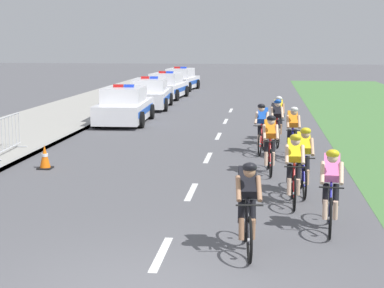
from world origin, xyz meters
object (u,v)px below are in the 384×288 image
object	(u,v)px
cyclist_eighth	(278,117)
cyclist_fourth	(304,159)
cyclist_sixth	(293,132)
cyclist_seventh	(262,127)
cyclist_lead	(248,205)
cyclist_third	(294,168)
cyclist_second	(331,188)
police_car_furthest	(181,80)
police_car_nearest	(125,107)
police_car_second	(150,95)
cyclist_fifth	(270,143)
crowd_barrier_rear	(6,136)
traffic_cone_near	(45,157)
cyclist_ninth	(276,121)
police_car_third	(166,87)

from	to	relation	value
cyclist_eighth	cyclist_fourth	bearing A→B (deg)	-86.91
cyclist_sixth	cyclist_seventh	xyz separation A→B (m)	(-0.87, 0.74, 0.00)
cyclist_lead	cyclist_fourth	size ratio (longest dim) A/B	1.00
cyclist_third	cyclist_eighth	distance (m)	8.19
cyclist_second	police_car_furthest	distance (m)	30.95
police_car_nearest	cyclist_second	bearing A→B (deg)	-62.94
cyclist_eighth	police_car_second	xyz separation A→B (m)	(-6.15, 9.15, -0.11)
police_car_nearest	police_car_furthest	world-z (taller)	same
cyclist_sixth	cyclist_eighth	distance (m)	3.22
cyclist_fifth	cyclist_seventh	size ratio (longest dim) A/B	1.00
cyclist_fourth	crowd_barrier_rear	distance (m)	8.87
cyclist_eighth	crowd_barrier_rear	distance (m)	8.84
police_car_second	traffic_cone_near	bearing A→B (deg)	-90.24
cyclist_ninth	crowd_barrier_rear	xyz separation A→B (m)	(-7.78, -2.95, -0.14)
cyclist_seventh	cyclist_eighth	world-z (taller)	same
cyclist_lead	cyclist_eighth	xyz separation A→B (m)	(0.72, 11.11, 0.00)
cyclist_second	police_car_nearest	distance (m)	15.07
cyclist_seventh	crowd_barrier_rear	xyz separation A→B (m)	(-7.33, -1.56, -0.14)
cyclist_fifth	cyclist_eighth	bearing A→B (deg)	86.48
cyclist_fourth	cyclist_eighth	size ratio (longest dim) A/B	1.00
cyclist_lead	cyclist_seventh	size ratio (longest dim) A/B	1.00
cyclist_lead	cyclist_seventh	distance (m)	8.65
cyclist_eighth	cyclist_ninth	world-z (taller)	same
cyclist_fourth	cyclist_lead	bearing A→B (deg)	-106.15
cyclist_fifth	cyclist_eighth	distance (m)	5.24
cyclist_third	cyclist_eighth	bearing A→B (deg)	90.99
cyclist_eighth	cyclist_sixth	bearing A→B (deg)	-84.02
cyclist_lead	police_car_third	distance (m)	25.99
cyclist_fifth	cyclist_eighth	world-z (taller)	same
police_car_second	police_car_furthest	bearing A→B (deg)	90.01
cyclist_seventh	cyclist_third	bearing A→B (deg)	-83.27
police_car_third	police_car_furthest	bearing A→B (deg)	90.00
police_car_nearest	traffic_cone_near	distance (m)	8.97
crowd_barrier_rear	cyclist_fourth	bearing A→B (deg)	-21.39
cyclist_fifth	cyclist_seventh	bearing A→B (deg)	94.36
cyclist_ninth	police_car_third	bearing A→B (deg)	111.52
cyclist_third	cyclist_sixth	distance (m)	4.98
police_car_nearest	crowd_barrier_rear	xyz separation A→B (m)	(-1.72, -7.61, -0.03)
police_car_nearest	cyclist_fourth	bearing A→B (deg)	-58.92
cyclist_lead	crowd_barrier_rear	world-z (taller)	cyclist_lead
cyclist_third	crowd_barrier_rear	bearing A→B (deg)	152.56
cyclist_third	crowd_barrier_rear	xyz separation A→B (m)	(-8.01, 4.16, -0.14)
cyclist_sixth	cyclist_seventh	bearing A→B (deg)	139.74
cyclist_fourth	cyclist_sixth	distance (m)	4.06
cyclist_sixth	police_car_furthest	bearing A→B (deg)	105.40
cyclist_fourth	cyclist_fifth	world-z (taller)	same
cyclist_ninth	cyclist_fourth	bearing A→B (deg)	-85.58
cyclist_lead	crowd_barrier_rear	xyz separation A→B (m)	(-7.14, 7.09, -0.14)
traffic_cone_near	cyclist_seventh	bearing A→B (deg)	27.11
cyclist_fifth	police_car_nearest	xyz separation A→B (m)	(-5.82, 8.82, -0.11)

